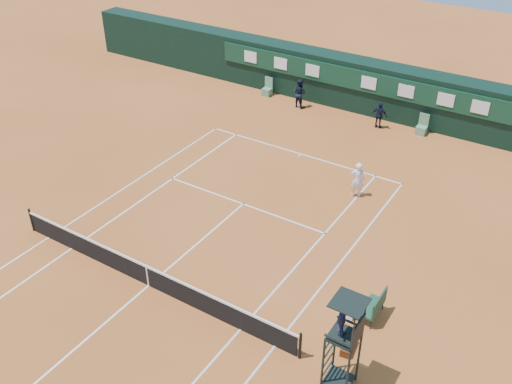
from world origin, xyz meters
TOP-DOWN VIEW (x-y plane):
  - ground at (0.00, 0.00)m, footprint 90.00×90.00m
  - court_lines at (0.00, 0.00)m, footprint 11.05×23.85m
  - tennis_net at (0.00, 0.00)m, footprint 12.90×0.10m
  - back_wall at (0.00, 18.74)m, footprint 40.00×1.65m
  - linesman_chair_left at (-5.50, 17.48)m, footprint 0.55×0.50m
  - linesman_chair_right at (4.50, 17.48)m, footprint 0.55×0.50m
  - umpire_chair at (7.87, -0.21)m, footprint 0.96×0.95m
  - player_bench at (7.73, 2.94)m, footprint 0.56×1.20m
  - tennis_bag at (7.58, 1.15)m, footprint 0.45×0.83m
  - cooler at (6.89, 2.66)m, footprint 0.57×0.57m
  - tennis_ball at (-0.74, 9.18)m, footprint 0.07×0.07m
  - player at (4.01, 9.77)m, footprint 0.76×0.68m
  - ball_kid_left at (-2.95, 17.01)m, footprint 0.96×0.80m
  - ball_kid_right at (2.20, 16.91)m, footprint 0.91×0.40m

SIDE VIEW (x-z plane):
  - ground at x=0.00m, z-range 0.00..0.00m
  - court_lines at x=0.00m, z-range 0.00..0.01m
  - tennis_ball at x=-0.74m, z-range 0.00..0.07m
  - tennis_bag at x=7.58m, z-range 0.00..0.29m
  - linesman_chair_left at x=-5.50m, z-range -0.26..0.89m
  - linesman_chair_right at x=4.50m, z-range -0.26..0.89m
  - cooler at x=6.89m, z-range 0.00..0.65m
  - tennis_net at x=0.00m, z-range -0.04..1.06m
  - player_bench at x=7.73m, z-range 0.05..1.15m
  - ball_kid_right at x=2.20m, z-range 0.00..1.53m
  - player at x=4.01m, z-range 0.00..1.74m
  - ball_kid_left at x=-2.95m, z-range 0.00..1.77m
  - back_wall at x=0.00m, z-range 0.01..3.01m
  - umpire_chair at x=7.87m, z-range 0.75..4.17m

